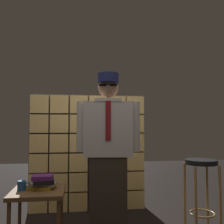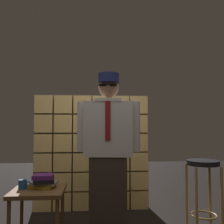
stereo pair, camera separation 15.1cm
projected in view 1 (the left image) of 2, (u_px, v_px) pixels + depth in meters
glass_block_wall at (88, 152)px, 3.60m from camera, size 1.65×0.10×1.65m
standing_person at (108, 150)px, 2.79m from camera, size 0.71×0.33×1.76m
bar_stool at (201, 179)px, 2.73m from camera, size 0.34×0.34×0.81m
side_table at (38, 197)px, 2.53m from camera, size 0.52×0.52×0.54m
book_stack at (43, 182)px, 2.58m from camera, size 0.29×0.23×0.14m
coffee_mug at (22, 186)px, 2.52m from camera, size 0.13×0.08×0.09m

